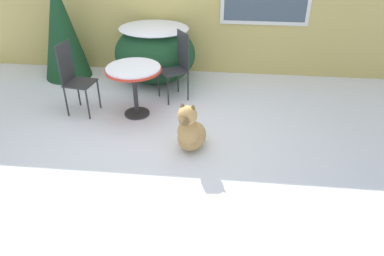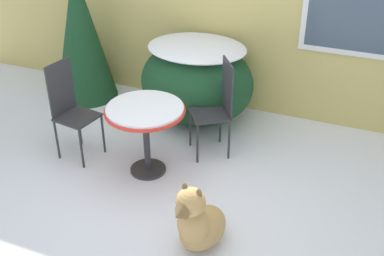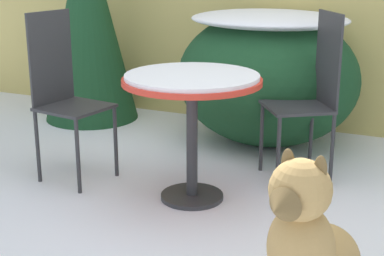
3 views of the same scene
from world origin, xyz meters
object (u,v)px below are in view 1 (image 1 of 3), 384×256
object	(u,v)px
patio_table	(134,75)
dog	(190,132)
patio_chair_far_side	(74,76)
patio_chair_near_table	(177,64)

from	to	relation	value
patio_table	dog	world-z (taller)	patio_table
patio_chair_far_side	patio_table	bearing A→B (deg)	-81.31
patio_chair_near_table	dog	world-z (taller)	patio_chair_near_table
patio_table	dog	size ratio (longest dim) A/B	1.10
patio_table	patio_chair_near_table	size ratio (longest dim) A/B	0.75
patio_chair_near_table	patio_chair_far_side	world-z (taller)	same
patio_table	patio_chair_near_table	xyz separation A→B (m)	(0.51, 0.60, -0.06)
patio_table	patio_chair_near_table	bearing A→B (deg)	49.33
patio_chair_near_table	patio_chair_far_side	xyz separation A→B (m)	(-1.36, -0.60, 0.00)
patio_table	dog	bearing A→B (deg)	-43.17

